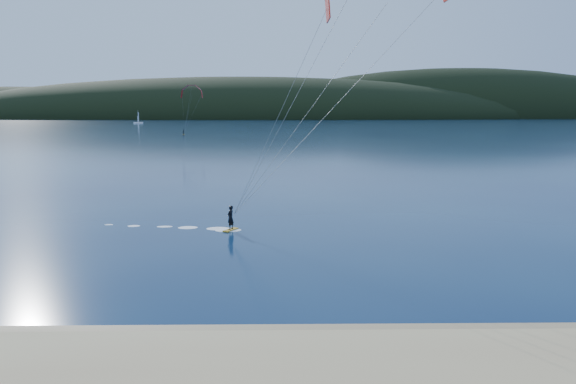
{
  "coord_description": "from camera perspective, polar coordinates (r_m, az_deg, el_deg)",
  "views": [
    {
      "loc": [
        1.38,
        -15.47,
        8.79
      ],
      "look_at": [
        1.75,
        10.0,
        5.0
      ],
      "focal_mm": 33.62,
      "sensor_mm": 36.0,
      "label": 1
    }
  ],
  "objects": [
    {
      "name": "wet_sand",
      "position": [
        21.84,
        -4.54,
        -15.15
      ],
      "size": [
        220.0,
        2.5,
        0.1
      ],
      "color": "#998259",
      "rests_on": "ground"
    },
    {
      "name": "headland",
      "position": [
        760.8,
        -0.91,
        7.8
      ],
      "size": [
        1200.0,
        310.0,
        140.0
      ],
      "color": "black",
      "rests_on": "ground"
    },
    {
      "name": "kitesurfer_near",
      "position": [
        35.43,
        9.62,
        18.3
      ],
      "size": [
        25.09,
        8.44,
        18.71
      ],
      "color": "#BF8A16",
      "rests_on": "ground"
    },
    {
      "name": "kitesurfer_far",
      "position": [
        210.66,
        -10.14,
        9.92
      ],
      "size": [
        9.14,
        7.81,
        16.89
      ],
      "color": "#BF8A16",
      "rests_on": "ground"
    },
    {
      "name": "sailboat",
      "position": [
        434.9,
        -15.55,
        7.1
      ],
      "size": [
        7.06,
        4.62,
        10.2
      ],
      "color": "white",
      "rests_on": "ground"
    }
  ]
}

